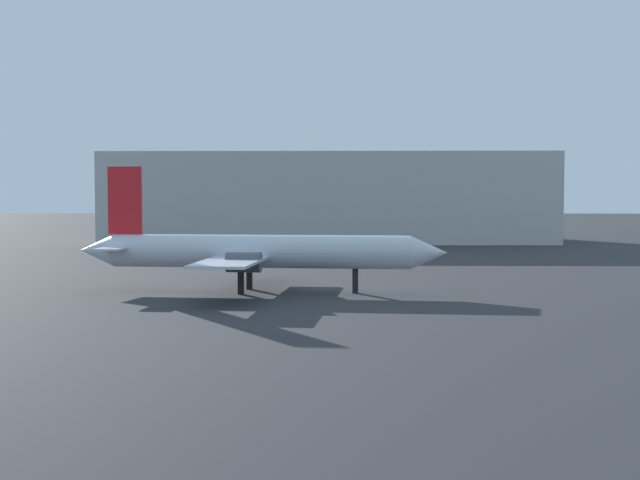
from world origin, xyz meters
TOP-DOWN VIEW (x-y plane):
  - airplane_distant at (-9.84, 58.02)m, footprint 29.33×21.38m
  - terminal_building at (-4.94, 128.77)m, footprint 68.81×22.86m

SIDE VIEW (x-z plane):
  - airplane_distant at x=-9.84m, z-range -1.74..8.13m
  - terminal_building at x=-4.94m, z-range 0.00..13.82m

